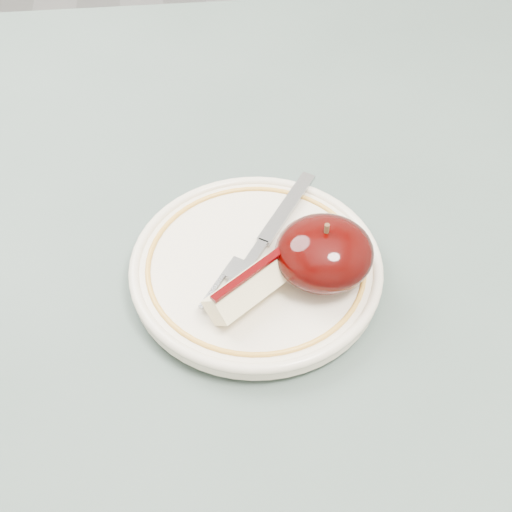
{
  "coord_description": "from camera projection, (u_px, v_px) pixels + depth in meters",
  "views": [
    {
      "loc": [
        -0.05,
        -0.37,
        1.21
      ],
      "look_at": [
        -0.01,
        0.01,
        0.78
      ],
      "focal_mm": 50.0,
      "sensor_mm": 36.0,
      "label": 1
    }
  ],
  "objects": [
    {
      "name": "apple_half",
      "position": [
        324.0,
        253.0,
        0.55
      ],
      "size": [
        0.08,
        0.07,
        0.06
      ],
      "color": "black",
      "rests_on": "plate"
    },
    {
      "name": "apple_wedge",
      "position": [
        248.0,
        288.0,
        0.54
      ],
      "size": [
        0.07,
        0.07,
        0.03
      ],
      "rotation": [
        0.0,
        0.0,
        0.66
      ],
      "color": "#F9E9B7",
      "rests_on": "plate"
    },
    {
      "name": "plate",
      "position": [
        256.0,
        267.0,
        0.58
      ],
      "size": [
        0.21,
        0.21,
        0.02
      ],
      "color": "beige",
      "rests_on": "table"
    },
    {
      "name": "fork",
      "position": [
        263.0,
        243.0,
        0.59
      ],
      "size": [
        0.11,
        0.16,
        0.0
      ],
      "rotation": [
        0.0,
        0.0,
        1.0
      ],
      "color": "gray",
      "rests_on": "plate"
    },
    {
      "name": "table",
      "position": [
        270.0,
        341.0,
        0.65
      ],
      "size": [
        0.9,
        0.9,
        0.75
      ],
      "color": "brown",
      "rests_on": "ground"
    }
  ]
}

